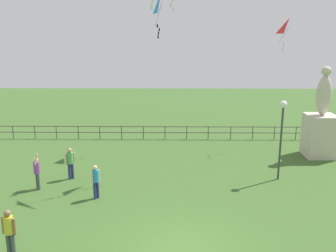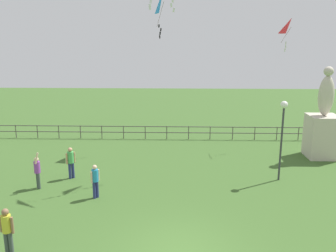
% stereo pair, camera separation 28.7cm
% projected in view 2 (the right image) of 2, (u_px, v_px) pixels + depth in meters
% --- Properties ---
extents(ground_plane, '(80.00, 80.00, 0.00)m').
position_uv_depth(ground_plane, '(179.00, 251.00, 12.53)').
color(ground_plane, '#3D6028').
extents(statue_monument, '(1.74, 1.74, 5.48)m').
position_uv_depth(statue_monument, '(323.00, 128.00, 21.89)').
color(statue_monument, beige).
rests_on(statue_monument, ground_plane).
extents(lamppost, '(0.36, 0.36, 4.10)m').
position_uv_depth(lamppost, '(283.00, 123.00, 18.00)').
color(lamppost, '#38383D').
rests_on(lamppost, ground_plane).
extents(person_1, '(0.51, 0.31, 1.70)m').
position_uv_depth(person_1, '(7.00, 229.00, 12.07)').
color(person_1, '#3F4C47').
rests_on(person_1, ground_plane).
extents(person_2, '(0.35, 0.38, 1.58)m').
position_uv_depth(person_2, '(95.00, 179.00, 16.43)').
color(person_2, navy).
rests_on(person_2, ground_plane).
extents(person_3, '(0.41, 0.35, 1.66)m').
position_uv_depth(person_3, '(71.00, 161.00, 18.71)').
color(person_3, navy).
rests_on(person_3, ground_plane).
extents(person_4, '(0.37, 0.49, 1.86)m').
position_uv_depth(person_4, '(37.00, 170.00, 17.45)').
color(person_4, '#3F4C47').
rests_on(person_4, ground_plane).
extents(kite_4, '(0.94, 1.01, 2.02)m').
position_uv_depth(kite_4, '(291.00, 28.00, 23.12)').
color(kite_4, red).
extents(kite_7, '(0.78, 0.88, 2.99)m').
position_uv_depth(kite_7, '(164.00, 3.00, 22.46)').
color(kite_7, '#198CD1').
extents(waterfront_railing, '(36.02, 0.06, 0.95)m').
position_uv_depth(waterfront_railing, '(175.00, 131.00, 25.97)').
color(waterfront_railing, '#4C4742').
rests_on(waterfront_railing, ground_plane).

